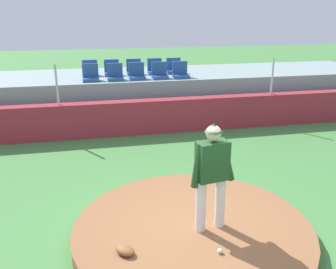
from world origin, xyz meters
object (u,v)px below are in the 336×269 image
at_px(stadium_chair_7, 134,70).
at_px(stadium_chair_6, 112,70).
at_px(stadium_chair_1, 115,75).
at_px(stadium_chair_5, 90,71).
at_px(stadium_chair_0, 91,76).
at_px(stadium_chair_8, 155,69).
at_px(pitcher, 212,170).
at_px(fielding_glove, 125,250).
at_px(stadium_chair_4, 180,73).
at_px(stadium_chair_2, 137,74).
at_px(stadium_chair_3, 160,73).
at_px(stadium_chair_9, 174,68).
at_px(baseball, 220,251).

bearing_deg(stadium_chair_7, stadium_chair_6, 0.37).
relative_size(stadium_chair_1, stadium_chair_5, 1.00).
xyz_separation_m(stadium_chair_0, stadium_chair_8, (2.14, 0.86, 0.00)).
height_order(pitcher, stadium_chair_8, pitcher).
xyz_separation_m(fielding_glove, stadium_chair_4, (2.50, 6.91, 1.29)).
relative_size(stadium_chair_1, stadium_chair_8, 1.00).
bearing_deg(stadium_chair_1, stadium_chair_8, -147.38).
height_order(pitcher, stadium_chair_2, pitcher).
height_order(fielding_glove, stadium_chair_3, stadium_chair_3).
bearing_deg(stadium_chair_9, stadium_chair_7, -0.58).
distance_m(baseball, stadium_chair_1, 7.35).
distance_m(stadium_chair_3, stadium_chair_4, 0.67).
bearing_deg(stadium_chair_7, stadium_chair_4, 146.05).
distance_m(pitcher, baseball, 1.15).
distance_m(fielding_glove, stadium_chair_8, 8.13).
bearing_deg(stadium_chair_1, stadium_chair_9, -156.46).
xyz_separation_m(fielding_glove, stadium_chair_6, (0.41, 7.82, 1.29)).
height_order(pitcher, stadium_chair_3, pitcher).
bearing_deg(stadium_chair_0, fielding_glove, 92.38).
xyz_separation_m(pitcher, stadium_chair_0, (-1.65, 6.57, 0.36)).
height_order(stadium_chair_6, stadium_chair_7, same).
bearing_deg(stadium_chair_5, stadium_chair_8, 179.06).
bearing_deg(stadium_chair_5, stadium_chair_1, 128.30).
bearing_deg(stadium_chair_5, stadium_chair_3, 156.60).
distance_m(stadium_chair_4, stadium_chair_9, 0.90).
xyz_separation_m(stadium_chair_5, stadium_chair_6, (0.70, -0.03, 0.00)).
xyz_separation_m(fielding_glove, stadium_chair_5, (-0.29, 7.85, 1.29)).
distance_m(pitcher, fielding_glove, 1.69).
height_order(stadium_chair_3, stadium_chair_6, same).
bearing_deg(fielding_glove, stadium_chair_1, 134.14).
relative_size(pitcher, stadium_chair_3, 3.42).
bearing_deg(fielding_glove, stadium_chair_7, 129.53).
xyz_separation_m(baseball, stadium_chair_1, (-0.86, 7.19, 1.31)).
distance_m(stadium_chair_0, stadium_chair_2, 1.41).
distance_m(stadium_chair_1, stadium_chair_7, 1.14).
xyz_separation_m(stadium_chair_1, stadium_chair_7, (0.69, 0.91, 0.00)).
height_order(fielding_glove, stadium_chair_7, stadium_chair_7).
bearing_deg(baseball, stadium_chair_6, 96.29).
relative_size(stadium_chair_1, stadium_chair_9, 1.00).
xyz_separation_m(stadium_chair_5, stadium_chair_7, (1.43, -0.02, 0.00)).
bearing_deg(stadium_chair_3, stadium_chair_7, -52.34).
relative_size(stadium_chair_1, stadium_chair_3, 1.00).
height_order(fielding_glove, stadium_chair_0, stadium_chair_0).
height_order(pitcher, stadium_chair_0, pitcher).
xyz_separation_m(stadium_chair_4, stadium_chair_9, (0.00, 0.90, 0.00)).
bearing_deg(stadium_chair_0, baseball, 102.43).
bearing_deg(stadium_chair_2, stadium_chair_8, -129.69).
bearing_deg(stadium_chair_8, stadium_chair_9, 179.89).
relative_size(stadium_chair_6, stadium_chair_9, 1.00).
xyz_separation_m(stadium_chair_3, stadium_chair_6, (-1.42, 0.89, 0.00)).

